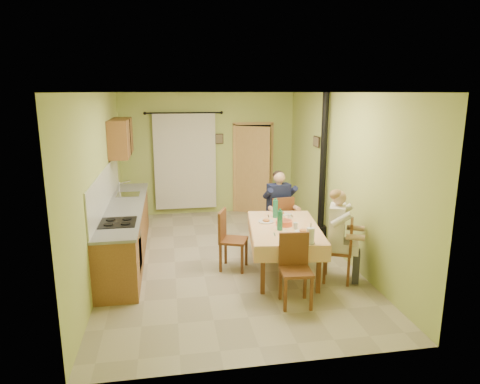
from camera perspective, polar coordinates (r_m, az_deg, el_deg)
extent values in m
cube|color=tan|center=(7.47, -1.78, -8.87)|extent=(4.00, 6.00, 0.01)
cube|color=#B7C766|center=(10.00, -4.21, 5.09)|extent=(4.00, 0.04, 2.80)
cube|color=#B7C766|center=(4.21, 3.73, -6.32)|extent=(4.00, 0.04, 2.80)
cube|color=#B7C766|center=(7.08, -18.11, 1.09)|extent=(0.04, 6.00, 2.80)
cube|color=#B7C766|center=(7.59, 13.27, 2.17)|extent=(0.04, 6.00, 2.80)
cube|color=white|center=(6.92, -1.95, 13.14)|extent=(4.00, 6.00, 0.04)
cube|color=brown|center=(7.67, -14.96, -5.22)|extent=(0.60, 3.60, 0.88)
cube|color=gray|center=(7.55, -15.16, -1.90)|extent=(0.64, 3.64, 0.04)
cube|color=white|center=(7.50, -17.48, 0.46)|extent=(0.02, 3.60, 0.66)
cube|color=silver|center=(8.31, -14.68, -0.38)|extent=(0.42, 0.42, 0.03)
cube|color=black|center=(6.58, -15.96, -3.93)|extent=(0.52, 0.56, 0.02)
cube|color=black|center=(6.71, -13.17, -7.73)|extent=(0.01, 0.55, 0.55)
cube|color=brown|center=(8.65, -15.60, 7.04)|extent=(0.35, 1.40, 0.70)
cylinder|color=black|center=(9.76, -7.51, 10.41)|extent=(1.70, 0.04, 0.04)
cube|color=silver|center=(9.89, -7.32, 4.04)|extent=(1.40, 0.06, 2.20)
cube|color=black|center=(10.20, 1.72, 3.17)|extent=(0.84, 0.03, 2.06)
cube|color=tan|center=(10.11, -0.77, 3.08)|extent=(0.06, 0.06, 2.12)
cube|color=tan|center=(10.28, 4.20, 3.22)|extent=(0.06, 0.06, 2.12)
cube|color=tan|center=(10.05, 1.78, 9.11)|extent=(0.96, 0.06, 0.06)
cube|color=tan|center=(9.99, 1.69, 2.90)|extent=(0.75, 0.41, 2.04)
cube|color=#ECB37B|center=(6.74, 5.95, -4.72)|extent=(1.29, 1.89, 0.04)
cube|color=#ECB37B|center=(5.96, 7.04, -8.34)|extent=(1.04, 0.16, 0.22)
cube|color=#ECB37B|center=(7.61, 5.06, -3.47)|extent=(1.04, 0.16, 0.22)
cube|color=#ECB37B|center=(6.73, 1.45, -5.68)|extent=(0.26, 1.75, 0.22)
cube|color=#ECB37B|center=(6.86, 10.31, -5.51)|extent=(0.26, 1.75, 0.22)
cylinder|color=white|center=(7.36, 5.47, -2.93)|extent=(0.25, 0.25, 0.02)
ellipsoid|color=#CC7233|center=(7.35, 5.48, -2.77)|extent=(0.12, 0.12, 0.05)
cylinder|color=white|center=(6.17, 6.57, -6.16)|extent=(0.25, 0.25, 0.02)
ellipsoid|color=#CC7233|center=(6.16, 6.57, -5.98)|extent=(0.12, 0.12, 0.05)
cylinder|color=white|center=(6.47, 8.43, -5.29)|extent=(0.25, 0.25, 0.02)
ellipsoid|color=#CC7233|center=(6.47, 8.44, -5.11)|extent=(0.12, 0.12, 0.05)
cylinder|color=white|center=(6.91, 3.50, -3.96)|extent=(0.25, 0.25, 0.02)
ellipsoid|color=#CC7233|center=(6.91, 3.50, -3.80)|extent=(0.12, 0.12, 0.05)
cylinder|color=#FF7045|center=(6.77, 5.90, -4.11)|extent=(0.26, 0.26, 0.08)
cylinder|color=white|center=(6.21, 6.62, -6.03)|extent=(0.28, 0.28, 0.02)
cube|color=tan|center=(6.20, 6.70, -5.86)|extent=(0.05, 0.07, 0.03)
cube|color=tan|center=(6.17, 6.23, -5.97)|extent=(0.06, 0.07, 0.03)
cube|color=tan|center=(6.23, 6.60, -5.79)|extent=(0.06, 0.07, 0.03)
cube|color=tan|center=(6.25, 6.77, -5.72)|extent=(0.07, 0.07, 0.03)
cube|color=tan|center=(6.21, 6.49, -5.83)|extent=(0.06, 0.07, 0.03)
cube|color=tan|center=(6.16, 6.63, -5.99)|extent=(0.07, 0.07, 0.03)
cube|color=tan|center=(6.23, 6.20, -5.76)|extent=(0.07, 0.05, 0.03)
cylinder|color=silver|center=(6.61, 7.41, -4.49)|extent=(0.07, 0.07, 0.10)
cylinder|color=silver|center=(7.05, 6.62, -3.34)|extent=(0.07, 0.07, 0.10)
cylinder|color=white|center=(5.99, 9.37, -5.75)|extent=(0.11, 0.11, 0.22)
cylinder|color=silver|center=(5.98, 9.38, -5.48)|extent=(0.02, 0.02, 0.30)
cube|color=brown|center=(7.92, 5.19, -3.93)|extent=(0.47, 0.47, 0.04)
cube|color=brown|center=(7.68, 5.78, -2.49)|extent=(0.42, 0.10, 0.48)
cube|color=brown|center=(5.82, 7.48, -10.47)|extent=(0.44, 0.44, 0.04)
cube|color=brown|center=(5.89, 7.17, -7.52)|extent=(0.41, 0.07, 0.46)
cube|color=brown|center=(6.65, 12.90, -7.61)|extent=(0.54, 0.54, 0.04)
cube|color=brown|center=(6.57, 14.62, -5.65)|extent=(0.21, 0.39, 0.47)
cube|color=brown|center=(6.91, -0.86, -6.47)|extent=(0.53, 0.53, 0.04)
cube|color=brown|center=(6.87, -2.38, -4.36)|extent=(0.19, 0.40, 0.47)
cube|color=#141938|center=(7.81, 5.49, -3.58)|extent=(0.41, 0.45, 0.16)
cube|color=#141938|center=(7.83, 5.17, -0.86)|extent=(0.43, 0.28, 0.54)
sphere|color=tan|center=(7.74, 5.26, 1.92)|extent=(0.21, 0.21, 0.21)
ellipsoid|color=black|center=(7.77, 5.15, 2.27)|extent=(0.21, 0.21, 0.16)
cube|color=silver|center=(6.63, 13.80, -7.02)|extent=(0.51, 0.50, 0.16)
cube|color=silver|center=(6.52, 12.83, -4.05)|extent=(0.37, 0.46, 0.54)
sphere|color=tan|center=(6.41, 13.09, -0.73)|extent=(0.21, 0.21, 0.21)
ellipsoid|color=olive|center=(6.41, 12.76, -0.36)|extent=(0.21, 0.21, 0.16)
cylinder|color=black|center=(8.10, 10.99, 2.96)|extent=(0.12, 0.12, 2.80)
cylinder|color=black|center=(8.41, 10.62, -5.44)|extent=(0.24, 0.24, 0.30)
cube|color=black|center=(9.96, -2.79, 7.10)|extent=(0.19, 0.03, 0.23)
cube|color=brown|center=(8.62, 10.17, 6.63)|extent=(0.03, 0.31, 0.21)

